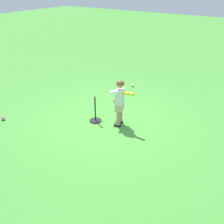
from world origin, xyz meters
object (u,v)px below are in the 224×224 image
object	(u,v)px
child_batter	(120,99)
play_ball_behind_batter	(133,85)
play_ball_midfield	(115,101)
batting_tee	(95,117)
play_ball_far_right	(3,118)

from	to	relation	value
child_batter	play_ball_behind_batter	xyz separation A→B (m)	(1.00, -2.28, -0.60)
play_ball_midfield	play_ball_behind_batter	size ratio (longest dim) A/B	0.95
play_ball_midfield	batting_tee	bearing A→B (deg)	100.24
play_ball_far_right	batting_tee	world-z (taller)	batting_tee
play_ball_far_right	batting_tee	xyz separation A→B (m)	(-1.86, -1.21, 0.06)
child_batter	batting_tee	size ratio (longest dim) A/B	1.74
play_ball_far_right	play_ball_behind_batter	distance (m)	3.93
play_ball_midfield	child_batter	bearing A→B (deg)	128.32
play_ball_midfield	play_ball_far_right	bearing A→B (deg)	55.05
play_ball_behind_batter	play_ball_far_right	bearing A→B (deg)	68.76
play_ball_behind_batter	batting_tee	size ratio (longest dim) A/B	0.16
child_batter	play_ball_midfield	bearing A→B (deg)	-51.68
play_ball_behind_batter	batting_tee	world-z (taller)	batting_tee
child_batter	batting_tee	distance (m)	0.80
batting_tee	child_batter	bearing A→B (deg)	-162.95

